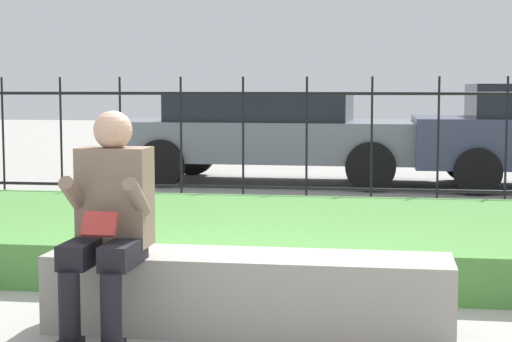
% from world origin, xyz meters
% --- Properties ---
extents(ground_plane, '(60.00, 60.00, 0.00)m').
position_xyz_m(ground_plane, '(0.00, 0.00, 0.00)').
color(ground_plane, '#9E9B93').
extents(stone_bench, '(2.25, 0.49, 0.44)m').
position_xyz_m(stone_bench, '(0.10, 0.00, 0.19)').
color(stone_bench, gray).
rests_on(stone_bench, ground_plane).
extents(person_seated_reader, '(0.42, 0.73, 1.24)m').
position_xyz_m(person_seated_reader, '(-0.61, -0.28, 0.67)').
color(person_seated_reader, black).
rests_on(person_seated_reader, ground_plane).
extents(grass_berm, '(9.49, 2.90, 0.32)m').
position_xyz_m(grass_berm, '(0.00, 2.15, 0.16)').
color(grass_berm, '#4C893D').
rests_on(grass_berm, ground_plane).
extents(iron_fence, '(7.49, 0.03, 1.48)m').
position_xyz_m(iron_fence, '(-0.00, 4.37, 0.78)').
color(iron_fence, black).
rests_on(iron_fence, ground_plane).
extents(car_parked_center, '(4.64, 2.04, 1.28)m').
position_xyz_m(car_parked_center, '(-0.82, 7.54, 0.71)').
color(car_parked_center, slate).
rests_on(car_parked_center, ground_plane).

